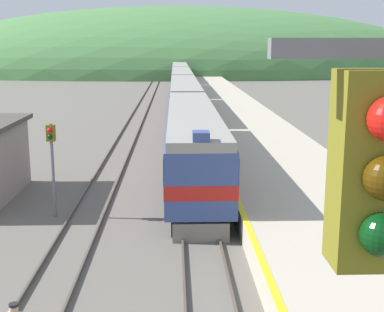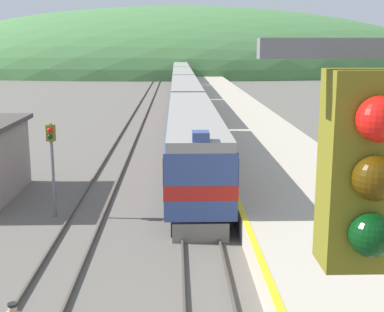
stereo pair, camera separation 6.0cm
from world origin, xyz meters
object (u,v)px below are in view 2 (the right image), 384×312
at_px(carriage_second, 185,100).
at_px(carriage_fourth, 181,74).
at_px(carriage_third, 182,83).
at_px(carriage_fifth, 180,68).
at_px(signal_post_siding, 52,151).
at_px(express_train_lead_car, 193,141).

distance_m(carriage_second, carriage_fourth, 46.38).
relative_size(carriage_second, carriage_third, 1.00).
height_order(carriage_fifth, signal_post_siding, signal_post_siding).
distance_m(carriage_third, carriage_fifth, 46.38).
bearing_deg(signal_post_siding, carriage_second, 78.07).
distance_m(carriage_second, carriage_fifth, 69.58).
height_order(carriage_fourth, signal_post_siding, signal_post_siding).
height_order(express_train_lead_car, carriage_second, express_train_lead_car).
bearing_deg(carriage_second, carriage_fifth, 90.00).
xyz_separation_m(carriage_third, carriage_fourth, (0.00, 23.19, 0.00)).
bearing_deg(signal_post_siding, carriage_fourth, 85.28).
bearing_deg(carriage_fourth, carriage_third, -90.00).
height_order(express_train_lead_car, carriage_third, express_train_lead_car).
bearing_deg(carriage_fifth, carriage_second, -90.00).
distance_m(carriage_fifth, signal_post_siding, 99.58).
distance_m(express_train_lead_car, signal_post_siding, 9.41).
distance_m(express_train_lead_car, carriage_third, 46.05).
relative_size(carriage_second, carriage_fourth, 1.00).
relative_size(carriage_third, carriage_fifth, 1.00).
relative_size(carriage_second, carriage_fifth, 1.00).
bearing_deg(carriage_third, carriage_second, -90.00).
xyz_separation_m(carriage_second, carriage_fifth, (0.00, 69.58, 0.00)).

